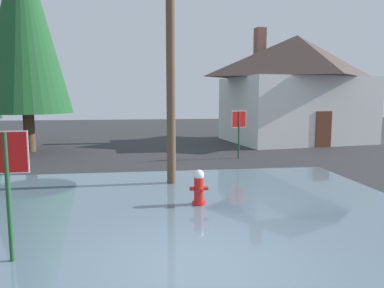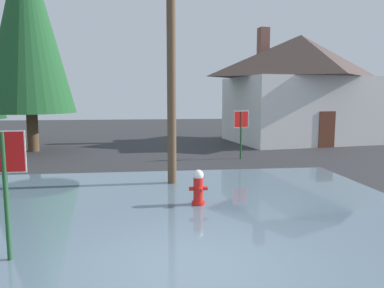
# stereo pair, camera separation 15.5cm
# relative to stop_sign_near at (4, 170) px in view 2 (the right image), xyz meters

# --- Properties ---
(ground_plane) EXTENTS (80.00, 80.00, 0.10)m
(ground_plane) POSITION_rel_stop_sign_near_xyz_m (3.02, -0.61, -1.66)
(ground_plane) COLOR #2D2D30
(flood_puddle) EXTENTS (13.17, 9.99, 0.04)m
(flood_puddle) POSITION_rel_stop_sign_near_xyz_m (2.56, 2.26, -1.59)
(flood_puddle) COLOR slate
(flood_puddle) RESTS_ON ground
(stop_sign_near) EXTENTS (0.71, 0.08, 2.26)m
(stop_sign_near) POSITION_rel_stop_sign_near_xyz_m (0.00, 0.00, 0.00)
(stop_sign_near) COLOR #1E4C28
(stop_sign_near) RESTS_ON ground
(fire_hydrant) EXTENTS (0.48, 0.41, 0.95)m
(fire_hydrant) POSITION_rel_stop_sign_near_xyz_m (3.65, 2.85, -1.14)
(fire_hydrant) COLOR red
(fire_hydrant) RESTS_ON ground
(utility_pole) EXTENTS (1.60, 0.28, 8.38)m
(utility_pole) POSITION_rel_stop_sign_near_xyz_m (3.14, 5.33, 2.76)
(utility_pole) COLOR brown
(utility_pole) RESTS_ON ground
(stop_sign_far) EXTENTS (0.72, 0.25, 2.17)m
(stop_sign_far) POSITION_rel_stop_sign_near_xyz_m (6.56, 9.84, -0.06)
(stop_sign_far) COLOR #1E4C28
(stop_sign_far) RESTS_ON ground
(house) EXTENTS (9.43, 7.56, 7.03)m
(house) POSITION_rel_stop_sign_near_xyz_m (11.74, 15.80, 1.78)
(house) COLOR silver
(house) RESTS_ON ground
(pine_tree_tall_left) EXTENTS (4.40, 4.40, 11.00)m
(pine_tree_tall_left) POSITION_rel_stop_sign_near_xyz_m (-3.46, 13.37, 4.86)
(pine_tree_tall_left) COLOR #4C3823
(pine_tree_tall_left) RESTS_ON ground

